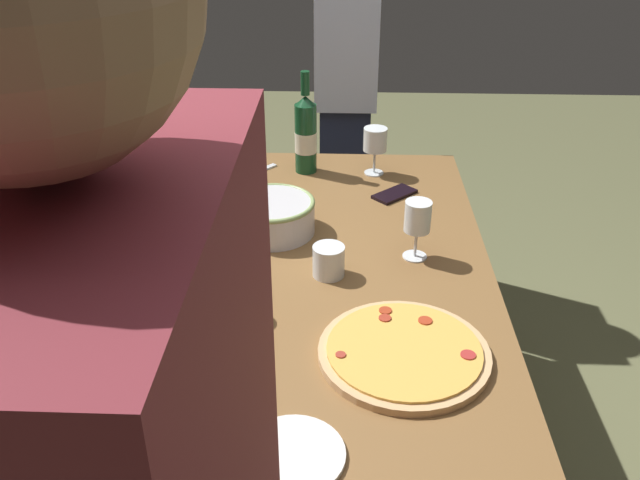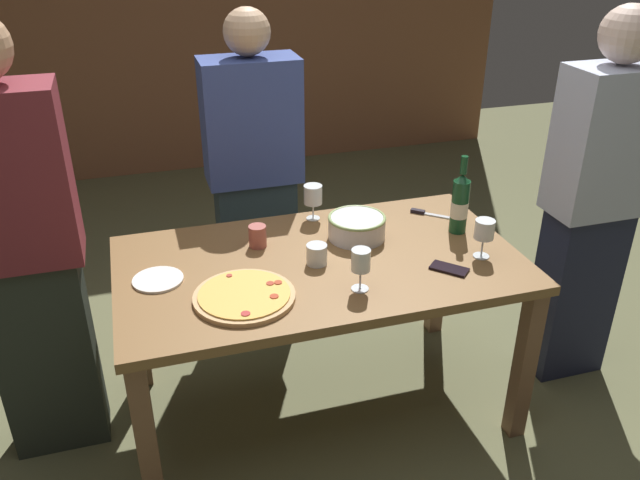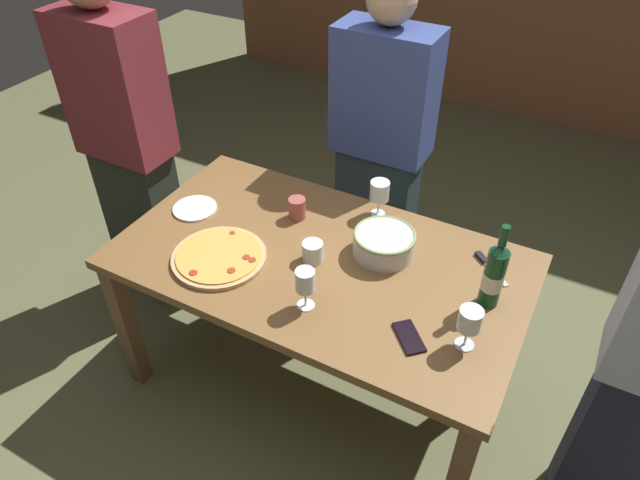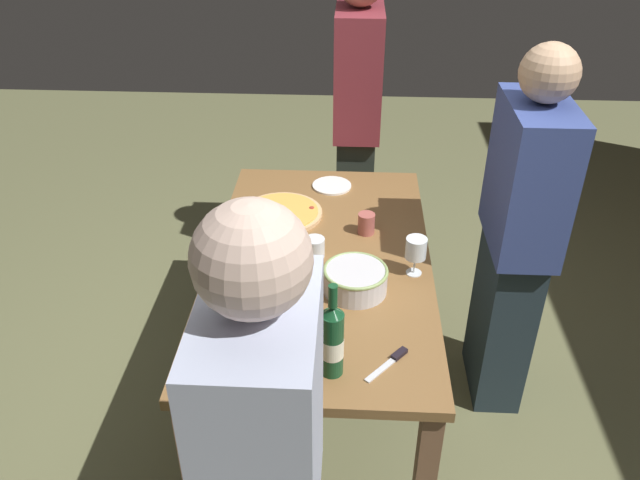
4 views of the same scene
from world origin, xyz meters
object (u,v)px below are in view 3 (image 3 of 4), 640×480
Objects in this scene: side_plate at (195,208)px; person_guest_right at (381,147)px; cup_ceramic at (297,208)px; wine_glass_near_pizza at (305,282)px; cup_amber at (313,252)px; serving_bowl at (384,243)px; dining_table at (320,275)px; wine_glass_far_left at (470,321)px; cell_phone at (409,337)px; wine_bottle at (494,275)px; person_host at (127,146)px; pizza at (219,257)px; pizza_knife at (487,264)px; wine_glass_by_bottle at (380,191)px.

side_plate is 0.95m from person_guest_right.
cup_ceramic is at bearing -17.42° from person_guest_right.
wine_glass_near_pizza is 0.26m from cup_amber.
side_plate is (-0.84, -0.12, -0.05)m from serving_bowl.
person_guest_right is (-0.10, 0.80, 0.15)m from dining_table.
wine_glass_far_left is at bearing -8.25° from side_plate.
wine_glass_far_left is 1.96× the size of cup_amber.
cell_phone is (0.25, -0.36, -0.05)m from serving_bowl.
cup_amber is (-0.10, 0.23, -0.07)m from wine_glass_near_pizza.
wine_bottle is at bearing -165.74° from cell_phone.
person_guest_right is at bearing 127.13° from wine_glass_far_left.
cup_amber is (-0.02, -0.02, 0.13)m from dining_table.
wine_glass_near_pizza is at bearing -11.24° from person_host.
person_host is (-0.75, 0.33, 0.12)m from pizza.
cup_ceramic is at bearing 123.36° from wine_glass_near_pizza.
wine_bottle reaches higher than side_plate.
side_plate is at bearing -56.07° from cell_phone.
dining_table is 4.65× the size of wine_bottle.
wine_glass_far_left is at bearing -84.28° from pizza_knife.
pizza is at bearing -16.72° from person_host.
wine_glass_near_pizza is (0.08, -0.25, 0.21)m from dining_table.
cup_amber is at bearing 168.18° from wine_glass_far_left.
cell_phone is (0.38, -0.59, -0.11)m from wine_glass_by_bottle.
wine_glass_near_pizza is 0.53m from cup_ceramic.
cup_amber is at bearing -154.44° from pizza_knife.
cup_ceramic is at bearing 172.30° from wine_bottle.
dining_table is 9.74× the size of wine_glass_near_pizza.
wine_glass_far_left is at bearing -11.82° from cup_amber.
pizza is 0.83m from person_host.
wine_glass_by_bottle is 0.80m from side_plate.
cell_phone is at bearing -25.57° from dining_table.
person_guest_right reaches higher than cell_phone.
wine_glass_far_left is (0.55, -0.53, -0.00)m from wine_glass_by_bottle.
serving_bowl is 0.71× the size of wine_bottle.
cup_amber is 0.05× the size of person_host.
cup_amber is (-0.65, 0.14, -0.07)m from wine_glass_far_left.
cup_ceramic is 0.45m from side_plate.
serving_bowl is 0.42m from cup_ceramic.
wine_glass_far_left is at bearing -22.41° from cup_ceramic.
wine_glass_near_pizza is at bearing -72.78° from dining_table.
person_guest_right is at bearing 135.39° from wine_bottle.
wine_bottle is 1.80× the size of side_plate.
cup_amber is 0.52m from cell_phone.
dining_table is 0.41m from pizza.
wine_glass_near_pizza is at bearing 2.50° from person_guest_right.
cup_ceramic is (-0.29, -0.19, -0.07)m from wine_glass_by_bottle.
cup_amber is at bearing -47.76° from cup_ceramic.
person_guest_right reaches higher than side_plate.
cup_amber is 0.83m from person_guest_right.
serving_bowl is at bearing 31.62° from pizza.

